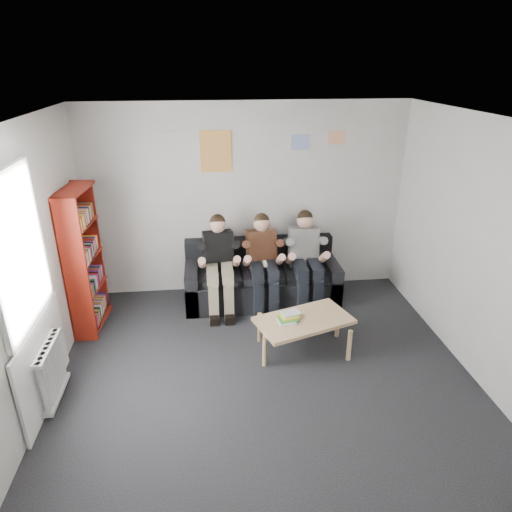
{
  "coord_description": "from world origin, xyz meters",
  "views": [
    {
      "loc": [
        -0.56,
        -3.69,
        3.2
      ],
      "look_at": [
        0.01,
        1.3,
        1.01
      ],
      "focal_mm": 32.0,
      "sensor_mm": 36.0,
      "label": 1
    }
  ],
  "objects_px": {
    "person_left": "(219,265)",
    "person_middle": "(263,263)",
    "bookshelf": "(84,260)",
    "sofa": "(261,280)",
    "coffee_table": "(304,323)",
    "person_right": "(306,261)"
  },
  "relations": [
    {
      "from": "person_left",
      "to": "person_middle",
      "type": "relative_size",
      "value": 1.0
    },
    {
      "from": "sofa",
      "to": "person_right",
      "type": "bearing_deg",
      "value": -18.42
    },
    {
      "from": "person_left",
      "to": "person_right",
      "type": "height_order",
      "value": "person_right"
    },
    {
      "from": "person_middle",
      "to": "person_right",
      "type": "bearing_deg",
      "value": -7.19
    },
    {
      "from": "person_right",
      "to": "person_left",
      "type": "bearing_deg",
      "value": -179.91
    },
    {
      "from": "coffee_table",
      "to": "person_left",
      "type": "distance_m",
      "value": 1.49
    },
    {
      "from": "person_right",
      "to": "sofa",
      "type": "bearing_deg",
      "value": 161.71
    },
    {
      "from": "coffee_table",
      "to": "person_right",
      "type": "height_order",
      "value": "person_right"
    },
    {
      "from": "bookshelf",
      "to": "person_middle",
      "type": "height_order",
      "value": "bookshelf"
    },
    {
      "from": "person_left",
      "to": "coffee_table",
      "type": "bearing_deg",
      "value": -58.94
    },
    {
      "from": "person_left",
      "to": "sofa",
      "type": "bearing_deg",
      "value": 10.27
    },
    {
      "from": "sofa",
      "to": "coffee_table",
      "type": "distance_m",
      "value": 1.38
    },
    {
      "from": "bookshelf",
      "to": "person_middle",
      "type": "xyz_separation_m",
      "value": [
        2.26,
        0.24,
        -0.26
      ]
    },
    {
      "from": "coffee_table",
      "to": "person_left",
      "type": "bearing_deg",
      "value": 129.14
    },
    {
      "from": "person_right",
      "to": "coffee_table",
      "type": "bearing_deg",
      "value": -102.83
    },
    {
      "from": "coffee_table",
      "to": "person_left",
      "type": "relative_size",
      "value": 0.83
    },
    {
      "from": "person_left",
      "to": "person_right",
      "type": "relative_size",
      "value": 0.99
    },
    {
      "from": "coffee_table",
      "to": "person_middle",
      "type": "bearing_deg",
      "value": 106.28
    },
    {
      "from": "sofa",
      "to": "person_left",
      "type": "xyz_separation_m",
      "value": [
        -0.59,
        -0.2,
        0.35
      ]
    },
    {
      "from": "sofa",
      "to": "bookshelf",
      "type": "distance_m",
      "value": 2.38
    },
    {
      "from": "person_left",
      "to": "person_middle",
      "type": "distance_m",
      "value": 0.59
    },
    {
      "from": "person_left",
      "to": "person_middle",
      "type": "xyz_separation_m",
      "value": [
        0.59,
        0.0,
        -0.0
      ]
    }
  ]
}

